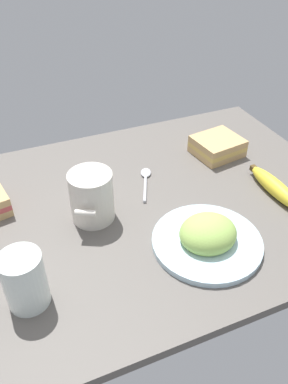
# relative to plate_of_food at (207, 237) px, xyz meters

# --- Properties ---
(tabletop) EXTENTS (0.90, 0.64, 0.02)m
(tabletop) POSITION_rel_plate_of_food_xyz_m (0.06, -0.16, -0.03)
(tabletop) COLOR #5B5651
(tabletop) RESTS_ON ground
(plate_of_food) EXTENTS (0.21, 0.21, 0.06)m
(plate_of_food) POSITION_rel_plate_of_food_xyz_m (0.00, 0.00, 0.00)
(plate_of_food) COLOR silver
(plate_of_food) RESTS_ON tabletop
(coffee_mug_black) EXTENTS (0.09, 0.11, 0.10)m
(coffee_mug_black) POSITION_rel_plate_of_food_xyz_m (0.17, -0.16, 0.04)
(coffee_mug_black) COLOR silver
(coffee_mug_black) RESTS_ON tabletop
(sandwich_main) EXTENTS (0.12, 0.11, 0.04)m
(sandwich_main) POSITION_rel_plate_of_food_xyz_m (-0.18, -0.27, 0.00)
(sandwich_main) COLOR tan
(sandwich_main) RESTS_ON tabletop
(glass_of_milk) EXTENTS (0.07, 0.07, 0.10)m
(glass_of_milk) POSITION_rel_plate_of_food_xyz_m (0.33, -0.00, 0.03)
(glass_of_milk) COLOR silver
(glass_of_milk) RESTS_ON tabletop
(banana) EXTENTS (0.03, 0.17, 0.03)m
(banana) POSITION_rel_plate_of_food_xyz_m (-0.21, -0.08, -0.00)
(banana) COLOR yellow
(banana) RESTS_ON tabletop
(spoon) EXTENTS (0.07, 0.12, 0.01)m
(spoon) POSITION_rel_plate_of_food_xyz_m (0.03, -0.23, -0.01)
(spoon) COLOR silver
(spoon) RESTS_ON tabletop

